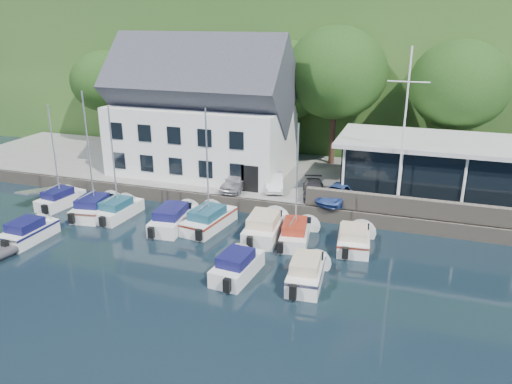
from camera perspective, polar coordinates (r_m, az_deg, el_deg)
ground at (r=26.15m, az=-6.69°, el=-11.12°), size 180.00×180.00×0.00m
quay at (r=41.05m, az=3.57°, el=1.37°), size 60.00×13.00×1.00m
quay_face at (r=35.17m, az=0.81°, el=-1.76°), size 60.00×0.30×1.00m
hillside at (r=82.99m, az=12.03°, el=15.50°), size 160.00×75.00×16.00m
harbor_building at (r=41.20m, az=-6.19°, el=8.34°), size 14.40×8.20×8.70m
club_pavilion at (r=37.66m, az=19.43°, el=2.65°), size 13.20×7.20×4.10m
seawall at (r=33.78m, az=20.83°, el=-2.02°), size 18.00×0.50×1.20m
gangway at (r=41.57m, az=-22.32°, el=-0.60°), size 1.20×6.00×1.40m
car_silver at (r=37.17m, az=-2.26°, el=1.28°), size 1.54×3.75×1.28m
car_white at (r=37.18m, az=2.11°, el=1.20°), size 2.20×3.74×1.16m
car_dgrey at (r=35.89m, az=6.58°, el=0.33°), size 2.34×3.98×1.08m
car_blue at (r=35.11m, az=9.26°, el=-0.12°), size 2.27×3.84×1.23m
flagpole at (r=33.03m, az=16.51°, el=6.51°), size 2.54×0.20×10.57m
tree_0 at (r=52.80m, az=-16.71°, el=10.35°), size 6.68×6.68×9.13m
tree_1 at (r=48.65m, az=-8.52°, el=10.10°), size 6.53×6.53×8.93m
tree_2 at (r=44.76m, az=3.39°, el=10.39°), size 7.58×7.58×10.36m
tree_3 at (r=43.22m, az=8.95°, el=10.69°), size 8.48×8.48×11.59m
tree_4 at (r=43.24m, az=21.93°, el=8.89°), size 7.78×7.78×10.63m
boat_r1_0 at (r=38.28m, az=-22.09°, el=4.35°), size 2.37×5.44×8.36m
boat_r1_1 at (r=35.60m, az=-18.55°, el=4.05°), size 2.94×5.93×8.76m
boat_r1_2 at (r=34.84m, az=-15.99°, el=3.52°), size 2.27×5.62×8.22m
boat_r1_3 at (r=33.53m, az=-9.44°, el=-2.71°), size 2.64×6.75×1.46m
boat_r1_4 at (r=31.76m, az=-5.60°, el=3.29°), size 2.95×6.56×8.88m
boat_r1_5 at (r=31.65m, az=1.03°, el=-3.72°), size 2.60×6.55×1.55m
boat_r1_6 at (r=29.85m, az=4.71°, el=1.71°), size 2.63×6.13×8.34m
boat_r1_7 at (r=30.72m, az=11.14°, el=-5.04°), size 2.55×5.40×1.38m
boat_r2_0 at (r=34.12m, az=-24.57°, el=-3.95°), size 2.05×5.27×1.41m
boat_r2_3 at (r=26.97m, az=-2.15°, el=-8.19°), size 2.35×5.37×1.47m
boat_r2_4 at (r=26.47m, az=5.79°, el=-8.78°), size 2.26×5.68×1.53m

